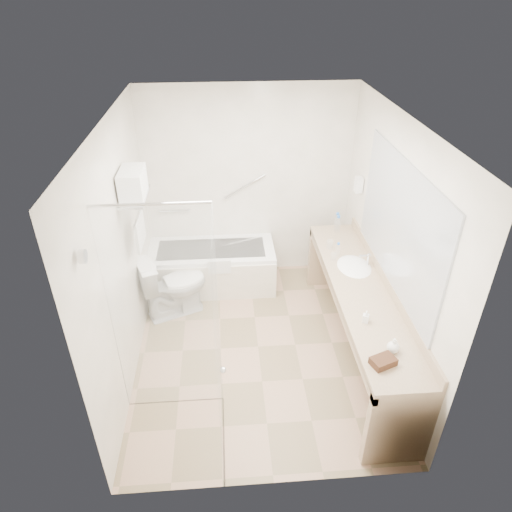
{
  "coord_description": "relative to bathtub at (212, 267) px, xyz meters",
  "views": [
    {
      "loc": [
        -0.31,
        -3.76,
        3.52
      ],
      "look_at": [
        0.0,
        0.3,
        1.0
      ],
      "focal_mm": 32.0,
      "sensor_mm": 36.0,
      "label": 1
    }
  ],
  "objects": [
    {
      "name": "towel_shelf",
      "position": [
        -0.67,
        -0.89,
        1.48
      ],
      "size": [
        0.24,
        0.55,
        0.81
      ],
      "color": "silver",
      "rests_on": "wall_left"
    },
    {
      "name": "drinking_glass_near",
      "position": [
        1.37,
        -0.59,
        0.62
      ],
      "size": [
        0.08,
        0.08,
        0.1
      ],
      "primitive_type": "cylinder",
      "rotation": [
        0.0,
        0.0,
        -0.04
      ],
      "color": "silver",
      "rests_on": "vanity_counter"
    },
    {
      "name": "bathtub",
      "position": [
        0.0,
        0.0,
        0.0
      ],
      "size": [
        1.6,
        0.73,
        0.59
      ],
      "color": "white",
      "rests_on": "floor"
    },
    {
      "name": "amenity_basket",
      "position": [
        1.41,
        -2.43,
        0.61
      ],
      "size": [
        0.23,
        0.19,
        0.07
      ],
      "primitive_type": "cube",
      "rotation": [
        0.0,
        0.0,
        0.37
      ],
      "color": "#412717",
      "rests_on": "vanity_counter"
    },
    {
      "name": "ceiling",
      "position": [
        0.5,
        -1.24,
        2.22
      ],
      "size": [
        2.6,
        3.2,
        0.1
      ],
      "primitive_type": "cube",
      "color": "white",
      "rests_on": "wall_back"
    },
    {
      "name": "mirror",
      "position": [
        1.79,
        -1.39,
        1.27
      ],
      "size": [
        0.02,
        2.0,
        1.2
      ],
      "primitive_type": "cube",
      "color": "#ABB0B7",
      "rests_on": "wall_right"
    },
    {
      "name": "hairdryer_unit",
      "position": [
        1.75,
        -0.19,
        1.17
      ],
      "size": [
        0.08,
        0.1,
        0.18
      ],
      "primitive_type": "cube",
      "color": "white",
      "rests_on": "wall_right"
    },
    {
      "name": "shower_enclosure",
      "position": [
        -0.13,
        -2.16,
        0.79
      ],
      "size": [
        0.96,
        0.91,
        2.11
      ],
      "color": "silver",
      "rests_on": "floor"
    },
    {
      "name": "floor",
      "position": [
        0.5,
        -1.24,
        -0.28
      ],
      "size": [
        3.2,
        3.2,
        0.0
      ],
      "primitive_type": "plane",
      "color": "tan",
      "rests_on": "ground"
    },
    {
      "name": "toilet",
      "position": [
        -0.45,
        -0.54,
        0.11
      ],
      "size": [
        0.9,
        0.72,
        0.78
      ],
      "primitive_type": "imported",
      "rotation": [
        0.0,
        0.0,
        1.97
      ],
      "color": "white",
      "rests_on": "floor"
    },
    {
      "name": "water_bottle_mid",
      "position": [
        1.55,
        -0.21,
        0.67
      ],
      "size": [
        0.07,
        0.07,
        0.22
      ],
      "rotation": [
        0.0,
        0.0,
        0.43
      ],
      "color": "silver",
      "rests_on": "vanity_counter"
    },
    {
      "name": "sink",
      "position": [
        1.55,
        -0.99,
        0.54
      ],
      "size": [
        0.4,
        0.52,
        0.14
      ],
      "primitive_type": "ellipsoid",
      "color": "white",
      "rests_on": "vanity_counter"
    },
    {
      "name": "wall_left",
      "position": [
        -0.8,
        -1.24,
        0.97
      ],
      "size": [
        0.1,
        3.2,
        2.5
      ],
      "primitive_type": "cube",
      "color": "white",
      "rests_on": "ground"
    },
    {
      "name": "grab_bar_long",
      "position": [
        0.45,
        0.32,
        0.97
      ],
      "size": [
        0.53,
        0.03,
        0.33
      ],
      "primitive_type": "cylinder",
      "rotation": [
        0.0,
        1.05,
        0.0
      ],
      "color": "silver",
      "rests_on": "wall_back"
    },
    {
      "name": "wall_back",
      "position": [
        0.5,
        0.36,
        0.97
      ],
      "size": [
        2.6,
        0.1,
        2.5
      ],
      "primitive_type": "cube",
      "color": "white",
      "rests_on": "ground"
    },
    {
      "name": "vanity_counter",
      "position": [
        1.52,
        -1.39,
        0.36
      ],
      "size": [
        0.55,
        2.7,
        0.95
      ],
      "color": "tan",
      "rests_on": "floor"
    },
    {
      "name": "soap_bottle_a",
      "position": [
        1.42,
        -1.9,
        0.6
      ],
      "size": [
        0.1,
        0.13,
        0.06
      ],
      "primitive_type": "imported",
      "rotation": [
        0.0,
        0.0,
        -0.42
      ],
      "color": "white",
      "rests_on": "vanity_counter"
    },
    {
      "name": "water_bottle_right",
      "position": [
        1.55,
        -0.14,
        0.68
      ],
      "size": [
        0.07,
        0.07,
        0.22
      ],
      "rotation": [
        0.0,
        0.0,
        -0.07
      ],
      "color": "silver",
      "rests_on": "vanity_counter"
    },
    {
      "name": "grab_bar_short",
      "position": [
        -0.45,
        0.32,
        0.67
      ],
      "size": [
        0.4,
        0.03,
        0.03
      ],
      "primitive_type": "cylinder",
      "rotation": [
        0.0,
        1.57,
        0.0
      ],
      "color": "silver",
      "rests_on": "wall_back"
    },
    {
      "name": "drinking_glass_far",
      "position": [
        1.36,
        -0.84,
        0.62
      ],
      "size": [
        0.07,
        0.07,
        0.08
      ],
      "primitive_type": "cylinder",
      "rotation": [
        0.0,
        0.0,
        0.14
      ],
      "color": "silver",
      "rests_on": "vanity_counter"
    },
    {
      "name": "wall_right",
      "position": [
        1.8,
        -1.24,
        0.97
      ],
      "size": [
        0.1,
        3.2,
        2.5
      ],
      "primitive_type": "cube",
      "color": "white",
      "rests_on": "ground"
    },
    {
      "name": "wall_front",
      "position": [
        0.5,
        -2.84,
        0.97
      ],
      "size": [
        2.6,
        0.1,
        2.5
      ],
      "primitive_type": "cube",
      "color": "white",
      "rests_on": "ground"
    },
    {
      "name": "soap_bottle_b",
      "position": [
        1.53,
        -2.29,
        0.63
      ],
      "size": [
        0.15,
        0.16,
        0.11
      ],
      "primitive_type": "imported",
      "rotation": [
        0.0,
        0.0,
        0.39
      ],
      "color": "white",
      "rests_on": "vanity_counter"
    },
    {
      "name": "water_bottle_left",
      "position": [
        1.42,
        -0.77,
        0.65
      ],
      "size": [
        0.05,
        0.05,
        0.17
      ],
      "rotation": [
        0.0,
        0.0,
        0.11
      ],
      "color": "silver",
      "rests_on": "vanity_counter"
    },
    {
      "name": "faucet",
      "position": [
        1.7,
        -0.99,
        0.65
      ],
      "size": [
        0.03,
        0.03,
        0.14
      ],
      "primitive_type": "cylinder",
      "color": "silver",
      "rests_on": "vanity_counter"
    }
  ]
}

